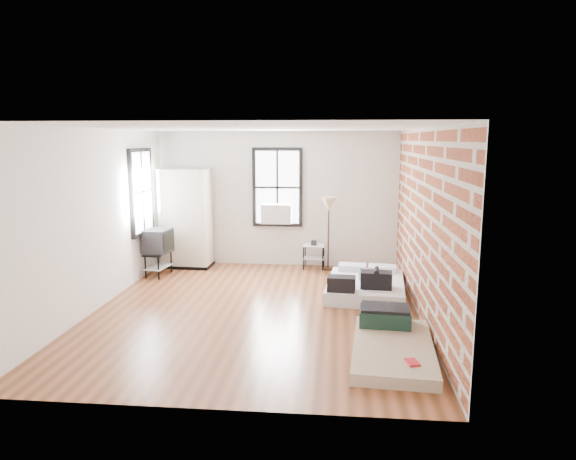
# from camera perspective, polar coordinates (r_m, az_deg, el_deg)

# --- Properties ---
(ground) EXTENTS (6.00, 6.00, 0.00)m
(ground) POSITION_cam_1_polar(r_m,az_deg,el_deg) (8.13, -3.56, -8.88)
(ground) COLOR #572E17
(ground) RESTS_ON ground
(room_shell) EXTENTS (5.02, 6.02, 2.80)m
(room_shell) POSITION_cam_1_polar(r_m,az_deg,el_deg) (8.07, -1.66, 3.66)
(room_shell) COLOR silver
(room_shell) RESTS_ON ground
(mattress_main) EXTENTS (1.43, 1.85, 0.56)m
(mattress_main) POSITION_cam_1_polar(r_m,az_deg,el_deg) (8.99, 8.58, -6.08)
(mattress_main) COLOR white
(mattress_main) RESTS_ON ground
(mattress_bare) EXTENTS (1.11, 1.92, 0.40)m
(mattress_bare) POSITION_cam_1_polar(r_m,az_deg,el_deg) (6.77, 11.38, -11.96)
(mattress_bare) COLOR tan
(mattress_bare) RESTS_ON ground
(wardrobe) EXTENTS (1.06, 0.64, 2.03)m
(wardrobe) POSITION_cam_1_polar(r_m,az_deg,el_deg) (10.82, -11.27, 1.24)
(wardrobe) COLOR black
(wardrobe) RESTS_ON ground
(side_table) EXTENTS (0.46, 0.38, 0.59)m
(side_table) POSITION_cam_1_polar(r_m,az_deg,el_deg) (10.56, 2.89, -2.24)
(side_table) COLOR black
(side_table) RESTS_ON ground
(floor_lamp) EXTENTS (0.32, 0.32, 1.49)m
(floor_lamp) POSITION_cam_1_polar(r_m,az_deg,el_deg) (10.33, 4.56, 2.43)
(floor_lamp) COLOR black
(floor_lamp) RESTS_ON ground
(tv_stand) EXTENTS (0.52, 0.69, 0.92)m
(tv_stand) POSITION_cam_1_polar(r_m,az_deg,el_deg) (10.26, -14.25, -1.39)
(tv_stand) COLOR black
(tv_stand) RESTS_ON ground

